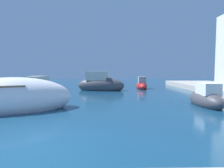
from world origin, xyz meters
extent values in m
plane|color=navy|center=(0.00, 0.00, 0.00)|extent=(80.00, 80.00, 0.00)
ellipsoid|color=#197233|center=(-3.72, 11.75, 0.35)|extent=(2.84, 4.77, 1.27)
cube|color=beige|center=(-3.85, 11.40, 1.10)|extent=(1.46, 1.92, 0.74)
ellipsoid|color=#B21E1E|center=(5.57, 15.82, 0.26)|extent=(1.19, 3.12, 0.96)
cube|color=gray|center=(5.56, 15.57, 0.91)|extent=(0.78, 1.26, 0.73)
ellipsoid|color=#3F3F47|center=(7.39, 5.76, 0.30)|extent=(1.21, 3.11, 1.08)
cube|color=white|center=(7.39, 5.51, 0.95)|extent=(0.88, 1.18, 0.66)
ellipsoid|color=white|center=(-2.62, 4.60, 0.58)|extent=(6.07, 4.39, 2.10)
cube|color=brown|center=(-2.62, 4.60, 1.25)|extent=(1.78, 2.16, 0.08)
ellipsoid|color=#3F3F47|center=(1.30, 14.11, 0.46)|extent=(4.82, 2.65, 1.67)
cube|color=beige|center=(0.94, 14.17, 1.40)|extent=(2.17, 1.70, 0.88)
camera|label=1|loc=(1.99, -4.81, 1.97)|focal=31.23mm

